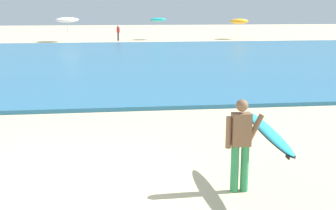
{
  "coord_description": "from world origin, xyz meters",
  "views": [
    {
      "loc": [
        1.08,
        -8.13,
        3.29
      ],
      "look_at": [
        2.32,
        1.59,
        1.1
      ],
      "focal_mm": 46.31,
      "sensor_mm": 36.0,
      "label": 1
    }
  ],
  "objects_px": {
    "surfer_with_board": "(253,137)",
    "beach_umbrella_1": "(67,20)",
    "beach_umbrella_3": "(239,21)",
    "beachgoer_near_row_left": "(118,33)",
    "beach_umbrella_2": "(158,20)"
  },
  "relations": [
    {
      "from": "surfer_with_board",
      "to": "beach_umbrella_1",
      "type": "relative_size",
      "value": 0.99
    },
    {
      "from": "surfer_with_board",
      "to": "beach_umbrella_3",
      "type": "height_order",
      "value": "beach_umbrella_3"
    },
    {
      "from": "beach_umbrella_1",
      "to": "beachgoer_near_row_left",
      "type": "bearing_deg",
      "value": 4.52
    },
    {
      "from": "surfer_with_board",
      "to": "beach_umbrella_2",
      "type": "relative_size",
      "value": 1.04
    },
    {
      "from": "beach_umbrella_2",
      "to": "beachgoer_near_row_left",
      "type": "bearing_deg",
      "value": -162.75
    },
    {
      "from": "surfer_with_board",
      "to": "beach_umbrella_1",
      "type": "height_order",
      "value": "beach_umbrella_1"
    },
    {
      "from": "surfer_with_board",
      "to": "beachgoer_near_row_left",
      "type": "distance_m",
      "value": 38.18
    },
    {
      "from": "beach_umbrella_3",
      "to": "beachgoer_near_row_left",
      "type": "distance_m",
      "value": 13.23
    },
    {
      "from": "beach_umbrella_2",
      "to": "beachgoer_near_row_left",
      "type": "distance_m",
      "value": 4.64
    },
    {
      "from": "surfer_with_board",
      "to": "beach_umbrella_2",
      "type": "bearing_deg",
      "value": 86.53
    },
    {
      "from": "beach_umbrella_1",
      "to": "beach_umbrella_3",
      "type": "distance_m",
      "value": 18.24
    },
    {
      "from": "beach_umbrella_1",
      "to": "beachgoer_near_row_left",
      "type": "relative_size",
      "value": 1.56
    },
    {
      "from": "beach_umbrella_1",
      "to": "surfer_with_board",
      "type": "bearing_deg",
      "value": -79.62
    },
    {
      "from": "beach_umbrella_2",
      "to": "surfer_with_board",
      "type": "bearing_deg",
      "value": -93.47
    },
    {
      "from": "surfer_with_board",
      "to": "beachgoer_near_row_left",
      "type": "height_order",
      "value": "surfer_with_board"
    }
  ]
}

